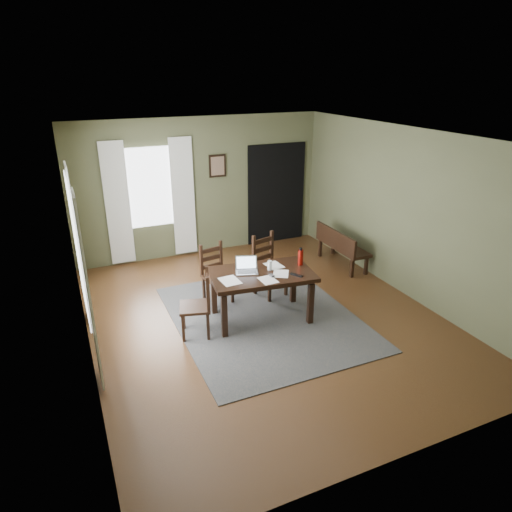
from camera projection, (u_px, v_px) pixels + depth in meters
name	position (u px, v px, depth m)	size (l,w,h in m)	color
ground	(264.00, 318.00, 6.95)	(5.00, 6.00, 0.01)	#492C16
room_shell	(265.00, 203.00, 6.26)	(5.02, 6.02, 2.71)	#515537
rug	(264.00, 317.00, 6.94)	(2.60, 3.20, 0.01)	#3C3C3C
dining_table	(261.00, 278.00, 6.68)	(1.59, 1.07, 0.75)	black
chair_end	(199.00, 305.00, 6.33)	(0.52, 0.52, 0.96)	black
chair_back_left	(216.00, 274.00, 7.29)	(0.48, 0.48, 0.95)	black
chair_back_right	(269.00, 266.00, 7.49)	(0.55, 0.55, 1.03)	black
bench	(340.00, 244.00, 8.63)	(0.41, 1.28, 0.72)	black
laptop	(247.00, 268.00, 6.66)	(0.39, 0.34, 0.22)	#B7B7BC
computer_mouse	(272.00, 276.00, 6.51)	(0.05, 0.08, 0.03)	#3F3F42
tv_remote	(296.00, 275.00, 6.54)	(0.05, 0.19, 0.02)	black
drinking_glass	(270.00, 265.00, 6.70)	(0.07, 0.07, 0.14)	silver
water_bottle	(301.00, 257.00, 6.86)	(0.10, 0.10, 0.27)	#AA160D
paper_a	(230.00, 281.00, 6.38)	(0.25, 0.32, 0.00)	white
paper_b	(281.00, 274.00, 6.60)	(0.22, 0.29, 0.00)	white
paper_c	(274.00, 265.00, 6.88)	(0.23, 0.29, 0.00)	white
paper_e	(268.00, 280.00, 6.40)	(0.22, 0.28, 0.00)	white
window_left	(77.00, 248.00, 5.64)	(0.01, 1.30, 1.70)	white
window_back	(150.00, 188.00, 8.54)	(1.00, 0.01, 1.50)	white
curtain_left_near	(88.00, 293.00, 5.06)	(0.03, 0.48, 2.30)	silver
curtain_left_far	(78.00, 245.00, 6.44)	(0.03, 0.48, 2.30)	silver
curtain_back_left	(118.00, 205.00, 8.37)	(0.44, 0.03, 2.30)	silver
curtain_back_right	(183.00, 197.00, 8.84)	(0.44, 0.03, 2.30)	silver
framed_picture	(217.00, 166.00, 8.92)	(0.34, 0.03, 0.44)	black
doorway_back	(276.00, 194.00, 9.68)	(1.30, 0.03, 2.10)	black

